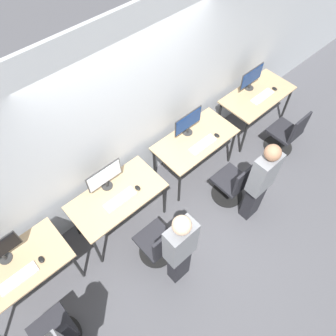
{
  "coord_description": "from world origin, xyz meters",
  "views": [
    {
      "loc": [
        -1.66,
        -1.72,
        4.4
      ],
      "look_at": [
        0.0,
        0.13,
        0.91
      ],
      "focal_mm": 35.0,
      "sensor_mm": 36.0,
      "label": 1
    }
  ],
  "objects": [
    {
      "name": "person_left",
      "position": [
        -0.62,
        -0.76,
        0.85
      ],
      "size": [
        0.36,
        0.2,
        1.56
      ],
      "color": "#232328",
      "rests_on": "ground_plane"
    },
    {
      "name": "wall_back",
      "position": [
        0.0,
        0.78,
        1.4
      ],
      "size": [
        12.0,
        0.05,
        2.8
      ],
      "color": "#B7BCC1",
      "rests_on": "ground_plane"
    },
    {
      "name": "monitor_far_right",
      "position": [
        2.15,
        0.52,
        0.98
      ],
      "size": [
        0.5,
        0.15,
        0.38
      ],
      "color": "#2D2D2D",
      "rests_on": "desk_far_right"
    },
    {
      "name": "ground_plane",
      "position": [
        0.0,
        0.0,
        0.0
      ],
      "size": [
        20.0,
        20.0,
        0.0
      ],
      "primitive_type": "plane",
      "color": "#4C4C51"
    },
    {
      "name": "monitor_right",
      "position": [
        0.72,
        0.5,
        0.98
      ],
      "size": [
        0.5,
        0.15,
        0.38
      ],
      "color": "#2D2D2D",
      "rests_on": "desk_right"
    },
    {
      "name": "desk_far_left",
      "position": [
        -2.15,
        0.33,
        0.68
      ],
      "size": [
        1.24,
        0.66,
        0.76
      ],
      "color": "tan",
      "rests_on": "ground_plane"
    },
    {
      "name": "mouse_far_left",
      "position": [
        -1.86,
        0.22,
        0.78
      ],
      "size": [
        0.06,
        0.09,
        0.03
      ],
      "color": "black",
      "rests_on": "desk_far_left"
    },
    {
      "name": "person_right",
      "position": [
        0.78,
        -0.8,
        0.84
      ],
      "size": [
        0.36,
        0.2,
        1.55
      ],
      "color": "#232328",
      "rests_on": "ground_plane"
    },
    {
      "name": "office_chair_left",
      "position": [
        -0.65,
        -0.4,
        0.35
      ],
      "size": [
        0.48,
        0.48,
        0.87
      ],
      "color": "black",
      "rests_on": "ground_plane"
    },
    {
      "name": "desk_right",
      "position": [
        0.72,
        0.33,
        0.68
      ],
      "size": [
        1.24,
        0.66,
        0.76
      ],
      "color": "tan",
      "rests_on": "ground_plane"
    },
    {
      "name": "keyboard_left",
      "position": [
        -0.72,
        0.25,
        0.77
      ],
      "size": [
        0.44,
        0.14,
        0.02
      ],
      "color": "silver",
      "rests_on": "desk_left"
    },
    {
      "name": "office_chair_right",
      "position": [
        0.78,
        -0.43,
        0.35
      ],
      "size": [
        0.48,
        0.48,
        0.87
      ],
      "color": "black",
      "rests_on": "ground_plane"
    },
    {
      "name": "keyboard_far_right",
      "position": [
        2.15,
        0.24,
        0.77
      ],
      "size": [
        0.44,
        0.14,
        0.02
      ],
      "color": "silver",
      "rests_on": "desk_far_right"
    },
    {
      "name": "mouse_right",
      "position": [
        0.99,
        0.16,
        0.78
      ],
      "size": [
        0.06,
        0.09,
        0.03
      ],
      "color": "black",
      "rests_on": "desk_right"
    },
    {
      "name": "mouse_left",
      "position": [
        -0.44,
        0.23,
        0.78
      ],
      "size": [
        0.06,
        0.09,
        0.03
      ],
      "color": "black",
      "rests_on": "desk_left"
    },
    {
      "name": "mouse_far_right",
      "position": [
        2.44,
        0.22,
        0.78
      ],
      "size": [
        0.06,
        0.09,
        0.03
      ],
      "color": "black",
      "rests_on": "desk_far_right"
    },
    {
      "name": "office_chair_far_right",
      "position": [
        2.14,
        -0.37,
        0.35
      ],
      "size": [
        0.48,
        0.48,
        0.87
      ],
      "color": "black",
      "rests_on": "ground_plane"
    },
    {
      "name": "keyboard_far_left",
      "position": [
        -2.15,
        0.2,
        0.77
      ],
      "size": [
        0.44,
        0.14,
        0.02
      ],
      "color": "silver",
      "rests_on": "desk_far_left"
    },
    {
      "name": "office_chair_far_left",
      "position": [
        -2.19,
        -0.45,
        0.35
      ],
      "size": [
        0.48,
        0.48,
        0.87
      ],
      "color": "black",
      "rests_on": "ground_plane"
    },
    {
      "name": "desk_far_right",
      "position": [
        2.15,
        0.33,
        0.68
      ],
      "size": [
        1.24,
        0.66,
        0.76
      ],
      "color": "tan",
      "rests_on": "ground_plane"
    },
    {
      "name": "desk_left",
      "position": [
        -0.72,
        0.33,
        0.68
      ],
      "size": [
        1.24,
        0.66,
        0.76
      ],
      "color": "tan",
      "rests_on": "ground_plane"
    },
    {
      "name": "monitor_left",
      "position": [
        -0.72,
        0.53,
        0.98
      ],
      "size": [
        0.5,
        0.15,
        0.38
      ],
      "color": "#2D2D2D",
      "rests_on": "desk_left"
    },
    {
      "name": "keyboard_right",
      "position": [
        0.72,
        0.18,
        0.77
      ],
      "size": [
        0.44,
        0.14,
        0.02
      ],
      "color": "silver",
      "rests_on": "desk_right"
    }
  ]
}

